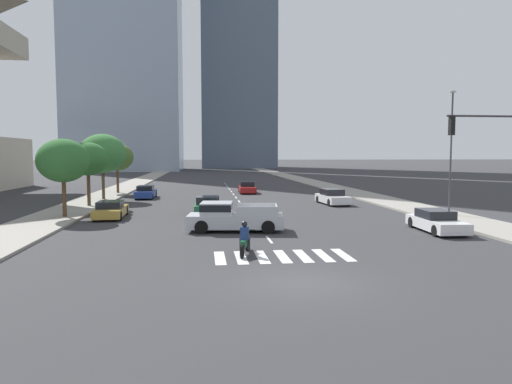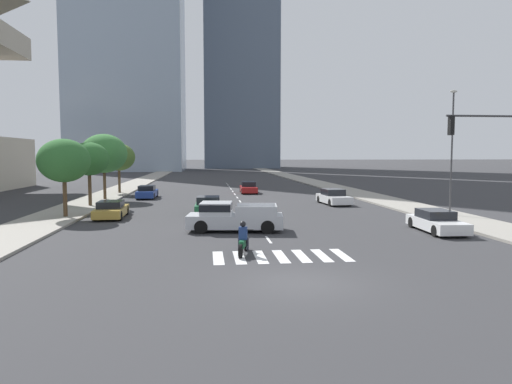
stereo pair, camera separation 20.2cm
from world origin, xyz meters
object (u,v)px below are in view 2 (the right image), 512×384
Objects in this scene: sedan_white_0 at (436,222)px; street_lamp_east at (452,144)px; street_tree_nearest at (64,161)px; motorcycle_lead at (243,241)px; sedan_blue_2 at (147,192)px; traffic_signal_near at (507,151)px; pickup_truck at (230,217)px; sedan_white_1 at (334,197)px; street_tree_second at (89,159)px; sedan_gold_3 at (111,210)px; street_tree_fourth at (119,157)px; street_tree_third at (104,154)px; sedan_red_5 at (248,188)px; sedan_green_4 at (208,206)px.

street_lamp_east reaches higher than sedan_white_0.
motorcycle_lead is at bearing -48.76° from street_tree_nearest.
traffic_signal_near reaches higher than sedan_blue_2.
pickup_truck is 0.65× the size of street_lamp_east.
street_tree_second reaches higher than sedan_white_1.
sedan_gold_3 is 0.88× the size of street_tree_second.
sedan_white_1 is 21.19m from street_tree_second.
traffic_signal_near is 40.46m from street_tree_fourth.
sedan_white_0 is 0.90× the size of street_tree_second.
street_lamp_east is at bearing -96.53° from sedan_gold_3.
street_tree_second reaches higher than pickup_truck.
street_tree_fourth is (-23.87, 32.66, -0.46)m from traffic_signal_near.
street_tree_second is 5.78m from street_tree_third.
pickup_truck reaches higher than sedan_blue_2.
sedan_red_5 is 24.97m from street_tree_nearest.
sedan_white_0 is at bearing -139.54° from sedan_blue_2.
sedan_gold_3 is 13.61m from street_tree_third.
sedan_blue_2 is at bearing -137.69° from sedan_white_0.
traffic_signal_near is 10.69m from street_lamp_east.
traffic_signal_near is at bearing 4.37° from sedan_white_1.
street_tree_third is (-14.51, -7.34, 3.91)m from sedan_red_5.
street_tree_third reaches higher than street_tree_second.
street_tree_fourth is at bearing 90.00° from street_tree_third.
traffic_signal_near reaches higher than sedan_white_1.
sedan_white_0 is 27.41m from street_tree_second.
street_tree_nearest reaches higher than sedan_gold_3.
sedan_blue_2 is 9.36m from street_tree_second.
sedan_green_4 is at bearing -48.61° from street_tree_third.
street_tree_second is 0.96× the size of street_tree_fourth.
street_lamp_east is at bearing 30.34° from sedan_red_5.
traffic_signal_near reaches higher than sedan_white_0.
sedan_white_1 is at bearing -113.58° from sedan_blue_2.
sedan_red_5 is at bearing -158.02° from sedan_white_1.
motorcycle_lead is at bearing -148.99° from sedan_gold_3.
sedan_white_0 is at bearing 17.59° from sedan_red_5.
street_tree_second is at bearing 155.39° from sedan_blue_2.
traffic_signal_near reaches higher than street_tree_fourth.
street_tree_fourth is at bearing 7.13° from sedan_gold_3.
pickup_truck is at bearing -130.94° from sedan_gold_3.
motorcycle_lead reaches higher than sedan_white_1.
traffic_signal_near is 1.04× the size of street_tree_third.
street_tree_second is (-9.81, 5.37, 3.43)m from sedan_green_4.
sedan_white_0 is 0.55× the size of street_lamp_east.
street_tree_second reaches higher than sedan_white_0.
sedan_white_1 reaches higher than sedan_white_0.
sedan_white_1 is at bearing 0.31° from street_tree_second.
street_tree_second is at bearing -93.97° from sedan_white_1.
sedan_green_4 reaches higher than sedan_blue_2.
street_tree_fourth reaches higher than sedan_white_0.
motorcycle_lead is 6.33m from pickup_truck.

